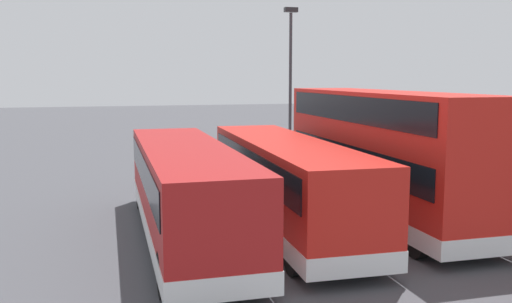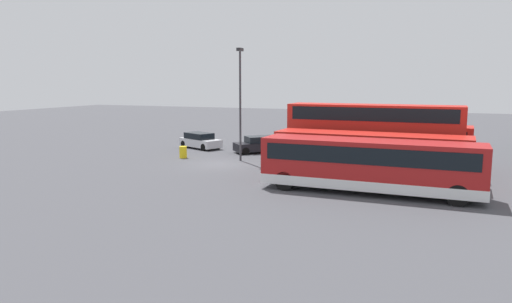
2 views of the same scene
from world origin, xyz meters
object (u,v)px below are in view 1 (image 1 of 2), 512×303
at_px(bus_single_deck_near_end, 476,172).
at_px(bus_single_deck_third, 285,180).
at_px(car_small_green, 364,155).
at_px(bus_single_deck_fourth, 186,188).
at_px(car_hatchback_silver, 330,142).
at_px(lamp_post_tall, 290,78).
at_px(waste_bin_yellow, 256,151).
at_px(bus_double_decker_second, 380,150).

bearing_deg(bus_single_deck_near_end, bus_single_deck_third, -4.12).
bearing_deg(car_small_green, bus_single_deck_third, 51.98).
bearing_deg(bus_single_deck_fourth, car_hatchback_silver, -125.58).
xyz_separation_m(lamp_post_tall, waste_bin_yellow, (0.48, -4.84, -4.53)).
bearing_deg(bus_single_deck_near_end, car_small_green, -96.27).
bearing_deg(waste_bin_yellow, car_hatchback_silver, -165.32).
bearing_deg(lamp_post_tall, car_hatchback_silver, -128.70).
height_order(bus_single_deck_near_end, lamp_post_tall, lamp_post_tall).
bearing_deg(bus_double_decker_second, waste_bin_yellow, -88.63).
xyz_separation_m(bus_single_deck_third, car_small_green, (-8.35, -10.68, -0.92)).
distance_m(lamp_post_tall, waste_bin_yellow, 6.64).
bearing_deg(bus_single_deck_third, waste_bin_yellow, -102.37).
height_order(bus_double_decker_second, car_hatchback_silver, bus_double_decker_second).
bearing_deg(bus_single_deck_third, lamp_post_tall, -110.18).
bearing_deg(bus_double_decker_second, lamp_post_tall, -90.71).
relative_size(bus_single_deck_near_end, car_small_green, 2.70).
distance_m(car_hatchback_silver, car_small_green, 6.05).
height_order(bus_single_deck_third, lamp_post_tall, lamp_post_tall).
distance_m(bus_single_deck_third, bus_single_deck_fourth, 3.48).
height_order(bus_single_deck_near_end, car_small_green, bus_single_deck_near_end).
bearing_deg(car_hatchback_silver, bus_single_deck_near_end, 84.20).
distance_m(bus_double_decker_second, car_small_green, 11.46).
xyz_separation_m(car_hatchback_silver, waste_bin_yellow, (5.52, 1.45, -0.22)).
bearing_deg(bus_single_deck_near_end, bus_double_decker_second, -14.10).
bearing_deg(bus_single_deck_fourth, bus_single_deck_near_end, 179.90).
relative_size(bus_single_deck_fourth, car_hatchback_silver, 2.58).
bearing_deg(waste_bin_yellow, bus_double_decker_second, 91.37).
xyz_separation_m(bus_single_deck_fourth, car_small_green, (-11.79, -11.17, -0.92)).
height_order(car_small_green, lamp_post_tall, lamp_post_tall).
relative_size(car_small_green, waste_bin_yellow, 4.43).
xyz_separation_m(bus_double_decker_second, bus_single_deck_third, (3.70, 0.35, -0.83)).
relative_size(car_hatchback_silver, waste_bin_yellow, 4.87).
height_order(bus_single_deck_near_end, car_hatchback_silver, bus_single_deck_near_end).
bearing_deg(bus_single_deck_third, bus_single_deck_near_end, 175.88).
bearing_deg(bus_single_deck_near_end, lamp_post_tall, -73.25).
bearing_deg(car_small_green, waste_bin_yellow, -42.51).
relative_size(lamp_post_tall, waste_bin_yellow, 9.07).
distance_m(bus_single_deck_third, car_small_green, 13.59).
distance_m(bus_single_deck_near_end, waste_bin_yellow, 16.26).
distance_m(bus_single_deck_fourth, car_hatchback_silver, 21.17).
xyz_separation_m(bus_single_deck_fourth, car_hatchback_silver, (-12.31, -17.20, -0.92)).
relative_size(car_small_green, lamp_post_tall, 0.49).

